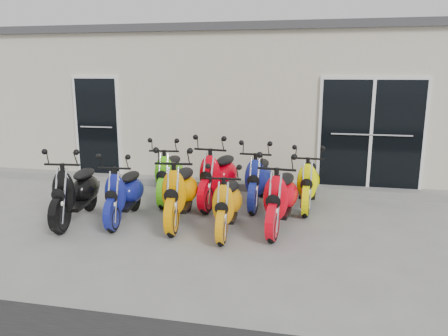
{
  "coord_description": "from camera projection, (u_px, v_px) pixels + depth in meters",
  "views": [
    {
      "loc": [
        1.54,
        -6.69,
        2.41
      ],
      "look_at": [
        0.0,
        0.6,
        0.75
      ],
      "focal_mm": 35.0,
      "sensor_mm": 36.0,
      "label": 1
    }
  ],
  "objects": [
    {
      "name": "scooter_front_black",
      "position": [
        75.0,
        183.0,
        7.03
      ],
      "size": [
        0.83,
        1.8,
        1.28
      ],
      "primitive_type": null,
      "rotation": [
        0.0,
        0.0,
        0.12
      ],
      "color": "black",
      "rests_on": "ground"
    },
    {
      "name": "door_right",
      "position": [
        371.0,
        131.0,
        8.49
      ],
      "size": [
        2.02,
        0.08,
        2.22
      ],
      "primitive_type": "cube",
      "color": "black",
      "rests_on": "front_step"
    },
    {
      "name": "roof_cap",
      "position": [
        260.0,
        37.0,
        11.47
      ],
      "size": [
        14.2,
        6.2,
        0.16
      ],
      "primitive_type": "cube",
      "color": "#3F3F42",
      "rests_on": "building"
    },
    {
      "name": "scooter_front_orange_b",
      "position": [
        227.0,
        196.0,
        6.55
      ],
      "size": [
        0.64,
        1.59,
        1.15
      ],
      "primitive_type": null,
      "rotation": [
        0.0,
        0.0,
        0.05
      ],
      "color": "orange",
      "rests_on": "ground"
    },
    {
      "name": "scooter_back_yellow",
      "position": [
        308.0,
        175.0,
        7.73
      ],
      "size": [
        0.65,
        1.65,
        1.21
      ],
      "primitive_type": null,
      "rotation": [
        0.0,
        0.0,
        -0.03
      ],
      "color": "#FBFF00",
      "rests_on": "ground"
    },
    {
      "name": "door_left",
      "position": [
        98.0,
        124.0,
        9.67
      ],
      "size": [
        1.07,
        0.08,
        2.22
      ],
      "primitive_type": "cube",
      "color": "black",
      "rests_on": "front_step"
    },
    {
      "name": "scooter_back_red",
      "position": [
        218.0,
        168.0,
        7.96
      ],
      "size": [
        0.88,
        1.89,
        1.35
      ],
      "primitive_type": null,
      "rotation": [
        0.0,
        0.0,
        -0.12
      ],
      "color": "red",
      "rests_on": "ground"
    },
    {
      "name": "scooter_front_red",
      "position": [
        281.0,
        189.0,
        6.68
      ],
      "size": [
        0.8,
        1.8,
        1.29
      ],
      "primitive_type": null,
      "rotation": [
        0.0,
        0.0,
        -0.1
      ],
      "color": "red",
      "rests_on": "ground"
    },
    {
      "name": "scooter_back_blue",
      "position": [
        259.0,
        172.0,
        7.87
      ],
      "size": [
        0.66,
        1.73,
        1.27
      ],
      "primitive_type": null,
      "rotation": [
        0.0,
        0.0,
        -0.02
      ],
      "color": "navy",
      "rests_on": "ground"
    },
    {
      "name": "building",
      "position": [
        259.0,
        101.0,
        11.84
      ],
      "size": [
        14.0,
        6.0,
        3.2
      ],
      "primitive_type": "cube",
      "color": "beige",
      "rests_on": "ground"
    },
    {
      "name": "scooter_front_orange_a",
      "position": [
        180.0,
        183.0,
        6.94
      ],
      "size": [
        0.83,
        1.85,
        1.32
      ],
      "primitive_type": null,
      "rotation": [
        0.0,
        0.0,
        0.1
      ],
      "color": "#EF9500",
      "rests_on": "ground"
    },
    {
      "name": "scooter_back_green",
      "position": [
        169.0,
        168.0,
        8.22
      ],
      "size": [
        0.81,
        1.76,
        1.26
      ],
      "primitive_type": null,
      "rotation": [
        0.0,
        0.0,
        0.11
      ],
      "color": "#53C813",
      "rests_on": "ground"
    },
    {
      "name": "scooter_front_blue",
      "position": [
        124.0,
        185.0,
        7.07
      ],
      "size": [
        0.73,
        1.66,
        1.19
      ],
      "primitive_type": null,
      "rotation": [
        0.0,
        0.0,
        0.09
      ],
      "color": "navy",
      "rests_on": "ground"
    },
    {
      "name": "front_step",
      "position": [
        238.0,
        185.0,
        9.13
      ],
      "size": [
        14.0,
        0.4,
        0.15
      ],
      "primitive_type": "cube",
      "color": "gray",
      "rests_on": "ground"
    },
    {
      "name": "ground",
      "position": [
        217.0,
        220.0,
        7.22
      ],
      "size": [
        80.0,
        80.0,
        0.0
      ],
      "primitive_type": "plane",
      "color": "gray",
      "rests_on": "ground"
    }
  ]
}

